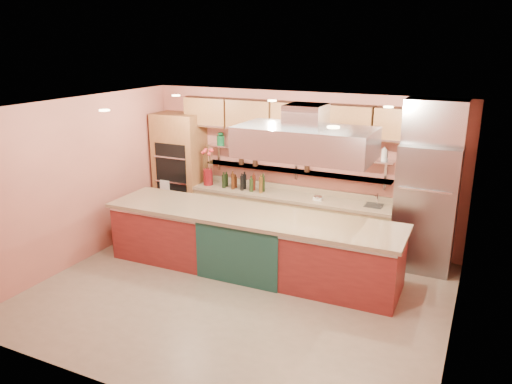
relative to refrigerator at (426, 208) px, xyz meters
The scene contains 21 objects.
floor 3.35m from the refrigerator, 137.68° to the right, with size 6.00×5.00×0.02m, color gray.
ceiling 3.63m from the refrigerator, 137.68° to the right, with size 6.00×5.00×0.02m, color black.
wall_back 2.40m from the refrigerator, behind, with size 6.00×0.04×2.80m, color #B86857.
wall_front 5.21m from the refrigerator, 116.86° to the right, with size 6.00×0.04×2.80m, color #B86857.
wall_left 5.77m from the refrigerator, 158.20° to the right, with size 0.04×5.00×2.80m, color #B86857.
wall_right 2.26m from the refrigerator, 73.10° to the right, with size 0.04×5.00×2.80m, color #B86857.
oven_stack 4.80m from the refrigerator, behind, with size 0.95×0.64×2.30m, color brown.
refrigerator is the anchor object (origin of this frame).
back_counter 2.47m from the refrigerator, behind, with size 3.84×0.64×0.93m, color tan.
wall_shelf_lower 2.43m from the refrigerator, behind, with size 3.60×0.26×0.03m, color silver.
wall_shelf_upper 2.50m from the refrigerator, behind, with size 3.60×0.26×0.03m, color silver.
upper_cabinets 2.69m from the refrigerator, behind, with size 4.60×0.36×0.55m, color brown.
range_hood 2.45m from the refrigerator, 139.72° to the right, with size 2.00×1.00×0.45m, color silver.
ceiling_downlights 3.50m from the refrigerator, 140.46° to the right, with size 4.00×2.80×0.02m, color #FFE5A5.
island 2.93m from the refrigerator, 151.39° to the right, with size 4.82×1.05×1.01m, color maroon.
flower_vase 4.13m from the refrigerator, behind, with size 0.19×0.19×0.33m, color #5D0E12.
oil_bottle_cluster 3.35m from the refrigerator, behind, with size 0.91×0.26×0.29m, color black.
kitchen_scale 1.85m from the refrigerator, behind, with size 0.16×0.12×0.09m, color silver.
bar_faucet 0.82m from the refrigerator, behind, with size 0.03×0.03×0.22m, color silver.
copper_kettle 3.65m from the refrigerator, behind, with size 0.17×0.17×0.14m, color #BC462B.
green_canister 2.76m from the refrigerator, behind, with size 0.16×0.16×0.19m, color #0F4724.
Camera 1 is at (3.15, -6.03, 3.67)m, focal length 35.00 mm.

